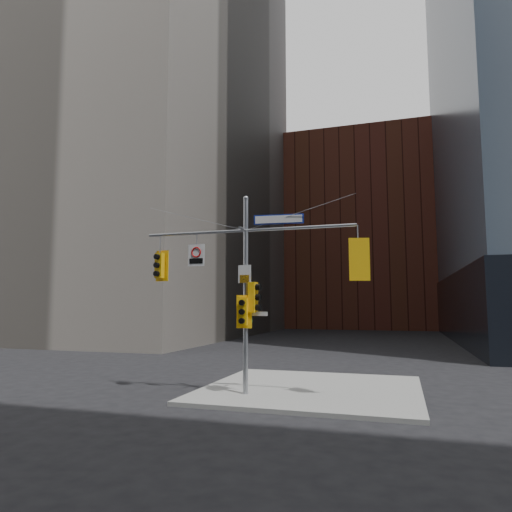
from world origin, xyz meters
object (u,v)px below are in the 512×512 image
Objects in this scene: traffic_light_west_arm at (160,266)px; traffic_light_pole_front at (243,312)px; signal_assembly at (246,274)px; street_sign_blade at (279,219)px; traffic_light_pole_side at (254,297)px; traffic_light_east_arm at (358,260)px; regulatory_sign_arm at (196,254)px.

traffic_light_west_arm reaches higher than traffic_light_pole_front.
street_sign_blade is (1.25, 0.00, 1.93)m from signal_assembly.
traffic_light_west_arm is 4.05m from traffic_light_pole_side.
signal_assembly is 6.79× the size of traffic_light_pole_front.
traffic_light_east_arm is 3.91m from traffic_light_pole_side.
regulatory_sign_arm is at bearing 174.20° from street_sign_blade.
traffic_light_pole_front is 2.91m from regulatory_sign_arm.
traffic_light_pole_side is (0.33, 0.00, -0.86)m from signal_assembly.
traffic_light_east_arm is at bearing -83.79° from traffic_light_pole_side.
traffic_light_east_arm is (4.03, 0.00, 0.38)m from signal_assembly.
traffic_light_pole_side is at bearing 2.64° from regulatory_sign_arm.
signal_assembly reaches higher than traffic_light_pole_side.
traffic_light_west_arm is 0.67× the size of street_sign_blade.
traffic_light_pole_front is 1.42× the size of regulatory_sign_arm.
traffic_light_east_arm is 4.40m from traffic_light_pole_front.
traffic_light_east_arm reaches higher than traffic_light_pole_front.
street_sign_blade reaches higher than traffic_light_east_arm.
signal_assembly reaches higher than traffic_light_west_arm.
traffic_light_pole_side is 2.95m from street_sign_blade.
traffic_light_west_arm is at bearing 179.79° from signal_assembly.
regulatory_sign_arm reaches higher than traffic_light_west_arm.
traffic_light_east_arm is at bearing 2.28° from regulatory_sign_arm.
street_sign_blade is at bearing 0.15° from signal_assembly.
signal_assembly is 3.55m from traffic_light_west_arm.
traffic_light_west_arm is 1.02× the size of traffic_light_pole_front.
traffic_light_west_arm is 7.56m from traffic_light_east_arm.
traffic_light_east_arm reaches higher than traffic_light_west_arm.
traffic_light_east_arm is 0.79× the size of street_sign_blade.
signal_assembly reaches higher than street_sign_blade.
traffic_light_pole_front is at bearing -5.08° from regulatory_sign_arm.
signal_assembly is 1.40m from traffic_light_pole_front.
traffic_light_west_arm reaches higher than traffic_light_pole_side.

